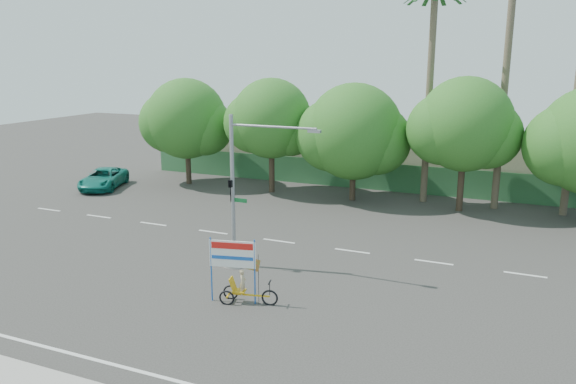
% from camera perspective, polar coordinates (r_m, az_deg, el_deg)
% --- Properties ---
extents(ground, '(120.00, 120.00, 0.00)m').
position_cam_1_polar(ground, '(22.13, -4.66, -11.72)').
color(ground, '#33302D').
rests_on(ground, ground).
extents(fence, '(38.00, 0.08, 2.00)m').
position_cam_1_polar(fence, '(41.16, 9.30, 1.54)').
color(fence, '#336B3D').
rests_on(fence, ground).
extents(building_left, '(12.00, 8.00, 4.00)m').
position_cam_1_polar(building_left, '(48.37, -0.94, 4.70)').
color(building_left, beige).
rests_on(building_left, ground).
extents(building_right, '(14.00, 8.00, 3.60)m').
position_cam_1_polar(building_right, '(44.35, 20.86, 2.74)').
color(building_right, beige).
rests_on(building_right, ground).
extents(tree_far_left, '(7.14, 6.00, 7.96)m').
position_cam_1_polar(tree_far_left, '(42.96, -10.33, 7.08)').
color(tree_far_left, '#473828').
rests_on(tree_far_left, ground).
extents(tree_left, '(6.66, 5.60, 8.07)m').
position_cam_1_polar(tree_left, '(39.53, -1.76, 7.19)').
color(tree_left, '#473828').
rests_on(tree_left, ground).
extents(tree_center, '(7.62, 6.40, 7.85)m').
position_cam_1_polar(tree_center, '(37.51, 6.64, 5.84)').
color(tree_center, '#473828').
rests_on(tree_center, ground).
extents(tree_right, '(6.90, 5.80, 8.36)m').
position_cam_1_polar(tree_right, '(36.08, 17.46, 6.25)').
color(tree_right, '#473828').
rests_on(tree_right, ground).
extents(palm_tall, '(3.73, 3.79, 17.45)m').
position_cam_1_polar(palm_tall, '(37.21, 21.52, 14.23)').
color(palm_tall, '#70604C').
rests_on(palm_tall, ground).
extents(palm_short, '(3.73, 3.79, 14.45)m').
position_cam_1_polar(palm_short, '(37.64, 14.31, 12.27)').
color(palm_short, '#70604C').
rests_on(palm_short, ground).
extents(traffic_signal, '(4.72, 1.10, 7.00)m').
position_cam_1_polar(traffic_signal, '(25.42, -5.02, -1.35)').
color(traffic_signal, gray).
rests_on(traffic_signal, ground).
extents(trike_billboard, '(2.67, 0.95, 2.68)m').
position_cam_1_polar(trike_billboard, '(22.22, -4.96, -8.59)').
color(trike_billboard, black).
rests_on(trike_billboard, ground).
extents(pickup_truck, '(4.02, 5.68, 1.44)m').
position_cam_1_polar(pickup_truck, '(43.55, -18.23, 1.31)').
color(pickup_truck, '#107666').
rests_on(pickup_truck, ground).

